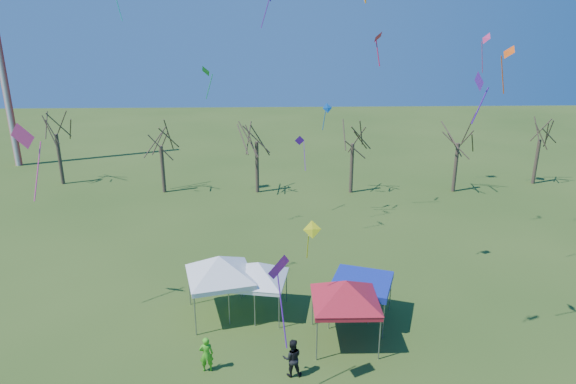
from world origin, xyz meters
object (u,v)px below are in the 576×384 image
tree_1 (159,129)px  tent_white_mid (258,266)px  tree_3 (353,126)px  tree_4 (460,125)px  tent_blue (362,283)px  person_green (206,354)px  person_dark (292,358)px  tent_red (346,285)px  tree_5 (542,124)px  tent_white_west (219,260)px  tree_2 (256,123)px  tree_0 (53,116)px

tree_1 → tent_white_mid: (8.97, -20.19, -3.01)m
tree_1 → tree_3: size_ratio=0.95×
tree_4 → tent_blue: size_ratio=2.12×
tree_1 → tent_white_mid: bearing=-66.0°
person_green → person_dark: bearing=165.4°
tent_red → person_green: tent_red is taller
tree_1 → tree_5: bearing=2.4°
tree_3 → tree_4: (9.32, -0.04, -0.02)m
tent_white_west → tent_red: 6.68m
tent_white_west → tree_3: bearing=63.5°
tent_red → tent_blue: bearing=59.5°
tree_1 → tent_white_mid: 22.29m
tree_3 → person_green: tree_3 is taller
tent_blue → tree_5: bearing=47.9°
tree_2 → tree_5: (26.09, 1.69, -0.56)m
tree_0 → tree_1: size_ratio=1.12×
tent_white_mid → tent_red: tent_red is taller
tent_red → tent_blue: size_ratio=1.17×
tree_5 → tent_white_west: size_ratio=1.70×
tent_blue → tree_3: bearing=82.9°
tent_white_west → tent_blue: size_ratio=1.18×
tree_4 → tree_5: tree_4 is taller
tree_2 → tent_red: bearing=-78.1°
tree_1 → tree_5: (34.49, 1.42, -0.06)m
person_green → tent_white_mid: bearing=-123.6°
tree_0 → tent_blue: 34.27m
tree_2 → tree_0: bearing=170.8°
person_green → tent_red: bearing=-170.9°
tree_2 → tent_white_west: size_ratio=1.86×
tent_blue → person_green: bearing=-152.7°
tree_5 → tree_2: bearing=-176.3°
tent_white_west → tree_0: bearing=126.5°
tent_white_mid → tree_5: bearing=40.3°
tree_2 → tree_5: tree_2 is taller
tree_2 → tent_white_west: (-1.43, -20.07, -3.07)m
tree_4 → tent_white_mid: 26.21m
tree_1 → person_dark: (10.54, -25.30, -4.90)m
tent_blue → tree_0: bearing=135.8°
tree_1 → person_green: (6.74, -24.86, -4.94)m
tree_2 → tree_1: bearing=178.2°
tree_3 → tent_white_mid: tree_3 is taller
tree_4 → tent_red: 25.90m
tree_1 → tree_2: tree_2 is taller
tree_2 → tree_5: 26.15m
person_green → tree_1: bearing=-83.0°
tree_4 → tree_5: bearing=13.9°
tree_3 → tent_blue: (-2.53, -20.37, -3.98)m
tree_2 → tree_3: bearing=-2.3°
tent_blue → person_green: tent_blue is taller
tree_2 → tent_red: size_ratio=1.88×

